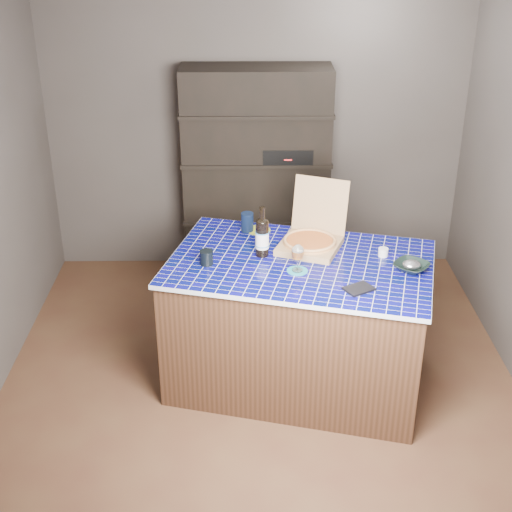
{
  "coord_description": "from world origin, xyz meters",
  "views": [
    {
      "loc": [
        -0.08,
        -4.07,
        2.96
      ],
      "look_at": [
        -0.02,
        0.0,
        0.92
      ],
      "focal_mm": 50.0,
      "sensor_mm": 36.0,
      "label": 1
    }
  ],
  "objects_px": {
    "pizza_box": "(311,239)",
    "mead_bottle": "(262,236)",
    "kitchen_island": "(299,322)",
    "wine_glass": "(298,253)",
    "bowl": "(411,267)",
    "dvd_case": "(359,289)"
  },
  "relations": [
    {
      "from": "mead_bottle",
      "to": "wine_glass",
      "type": "distance_m",
      "value": 0.31
    },
    {
      "from": "kitchen_island",
      "to": "wine_glass",
      "type": "distance_m",
      "value": 0.59
    },
    {
      "from": "pizza_box",
      "to": "bowl",
      "type": "relative_size",
      "value": 2.71
    },
    {
      "from": "dvd_case",
      "to": "bowl",
      "type": "height_order",
      "value": "bowl"
    },
    {
      "from": "pizza_box",
      "to": "wine_glass",
      "type": "distance_m",
      "value": 0.36
    },
    {
      "from": "mead_bottle",
      "to": "bowl",
      "type": "bearing_deg",
      "value": -13.76
    },
    {
      "from": "bowl",
      "to": "wine_glass",
      "type": "bearing_deg",
      "value": -179.99
    },
    {
      "from": "pizza_box",
      "to": "wine_glass",
      "type": "bearing_deg",
      "value": -86.38
    },
    {
      "from": "wine_glass",
      "to": "dvd_case",
      "type": "distance_m",
      "value": 0.44
    },
    {
      "from": "mead_bottle",
      "to": "dvd_case",
      "type": "relative_size",
      "value": 2.03
    },
    {
      "from": "mead_bottle",
      "to": "wine_glass",
      "type": "relative_size",
      "value": 1.94
    },
    {
      "from": "pizza_box",
      "to": "bowl",
      "type": "bearing_deg",
      "value": -7.84
    },
    {
      "from": "mead_bottle",
      "to": "dvd_case",
      "type": "bearing_deg",
      "value": -39.62
    },
    {
      "from": "pizza_box",
      "to": "mead_bottle",
      "type": "xyz_separation_m",
      "value": [
        -0.32,
        -0.11,
        0.08
      ]
    },
    {
      "from": "kitchen_island",
      "to": "bowl",
      "type": "height_order",
      "value": "bowl"
    },
    {
      "from": "kitchen_island",
      "to": "wine_glass",
      "type": "xyz_separation_m",
      "value": [
        -0.03,
        -0.13,
        0.58
      ]
    },
    {
      "from": "kitchen_island",
      "to": "mead_bottle",
      "type": "bearing_deg",
      "value": 173.63
    },
    {
      "from": "mead_bottle",
      "to": "bowl",
      "type": "xyz_separation_m",
      "value": [
        0.92,
        -0.22,
        -0.11
      ]
    },
    {
      "from": "kitchen_island",
      "to": "mead_bottle",
      "type": "relative_size",
      "value": 5.48
    },
    {
      "from": "kitchen_island",
      "to": "pizza_box",
      "type": "relative_size",
      "value": 3.32
    },
    {
      "from": "wine_glass",
      "to": "bowl",
      "type": "distance_m",
      "value": 0.71
    },
    {
      "from": "mead_bottle",
      "to": "wine_glass",
      "type": "xyz_separation_m",
      "value": [
        0.21,
        -0.22,
        -0.01
      ]
    }
  ]
}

